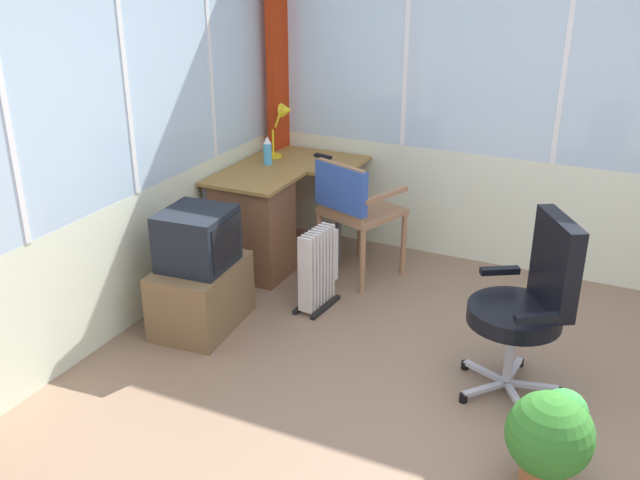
{
  "coord_description": "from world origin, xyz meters",
  "views": [
    {
      "loc": [
        -2.85,
        -0.59,
        2.3
      ],
      "look_at": [
        0.42,
        0.96,
        0.77
      ],
      "focal_mm": 39.81,
      "sensor_mm": 36.0,
      "label": 1
    }
  ],
  "objects_px": {
    "tv_on_stand": "(200,276)",
    "potted_plant": "(551,435)",
    "wooden_armchair": "(351,203)",
    "office_chair": "(531,296)",
    "spray_bottle": "(267,151)",
    "desk_lamp": "(283,121)",
    "space_heater": "(319,268)",
    "tv_remote": "(323,156)",
    "desk": "(256,222)"
  },
  "relations": [
    {
      "from": "office_chair",
      "to": "tv_on_stand",
      "type": "relative_size",
      "value": 1.29
    },
    {
      "from": "desk",
      "to": "space_heater",
      "type": "distance_m",
      "value": 0.72
    },
    {
      "from": "desk",
      "to": "tv_on_stand",
      "type": "height_order",
      "value": "tv_on_stand"
    },
    {
      "from": "desk_lamp",
      "to": "office_chair",
      "type": "height_order",
      "value": "desk_lamp"
    },
    {
      "from": "tv_remote",
      "to": "tv_on_stand",
      "type": "bearing_deg",
      "value": -170.35
    },
    {
      "from": "wooden_armchair",
      "to": "tv_on_stand",
      "type": "bearing_deg",
      "value": 150.66
    },
    {
      "from": "space_heater",
      "to": "potted_plant",
      "type": "height_order",
      "value": "space_heater"
    },
    {
      "from": "desk",
      "to": "space_heater",
      "type": "bearing_deg",
      "value": -113.94
    },
    {
      "from": "space_heater",
      "to": "spray_bottle",
      "type": "bearing_deg",
      "value": 49.34
    },
    {
      "from": "spray_bottle",
      "to": "tv_on_stand",
      "type": "relative_size",
      "value": 0.27
    },
    {
      "from": "desk",
      "to": "tv_on_stand",
      "type": "xyz_separation_m",
      "value": [
        -0.85,
        -0.09,
        -0.05
      ]
    },
    {
      "from": "wooden_armchair",
      "to": "potted_plant",
      "type": "bearing_deg",
      "value": -134.16
    },
    {
      "from": "desk",
      "to": "tv_remote",
      "type": "bearing_deg",
      "value": -19.12
    },
    {
      "from": "desk",
      "to": "desk_lamp",
      "type": "relative_size",
      "value": 2.77
    },
    {
      "from": "desk_lamp",
      "to": "spray_bottle",
      "type": "relative_size",
      "value": 1.93
    },
    {
      "from": "tv_remote",
      "to": "wooden_armchair",
      "type": "distance_m",
      "value": 0.67
    },
    {
      "from": "spray_bottle",
      "to": "space_heater",
      "type": "distance_m",
      "value": 1.11
    },
    {
      "from": "wooden_armchair",
      "to": "space_heater",
      "type": "height_order",
      "value": "wooden_armchair"
    },
    {
      "from": "desk",
      "to": "tv_remote",
      "type": "height_order",
      "value": "tv_remote"
    },
    {
      "from": "spray_bottle",
      "to": "tv_on_stand",
      "type": "xyz_separation_m",
      "value": [
        -1.19,
        -0.17,
        -0.49
      ]
    },
    {
      "from": "wooden_armchair",
      "to": "office_chair",
      "type": "distance_m",
      "value": 1.66
    },
    {
      "from": "spray_bottle",
      "to": "space_heater",
      "type": "bearing_deg",
      "value": -130.66
    },
    {
      "from": "tv_remote",
      "to": "tv_on_stand",
      "type": "xyz_separation_m",
      "value": [
        -1.52,
        0.14,
        -0.4
      ]
    },
    {
      "from": "spray_bottle",
      "to": "potted_plant",
      "type": "distance_m",
      "value": 3.03
    },
    {
      "from": "office_chair",
      "to": "potted_plant",
      "type": "relative_size",
      "value": 2.08
    },
    {
      "from": "tv_on_stand",
      "to": "office_chair",
      "type": "bearing_deg",
      "value": -85.45
    },
    {
      "from": "desk_lamp",
      "to": "tv_on_stand",
      "type": "bearing_deg",
      "value": -173.27
    },
    {
      "from": "desk_lamp",
      "to": "space_heater",
      "type": "bearing_deg",
      "value": -140.5
    },
    {
      "from": "desk_lamp",
      "to": "wooden_armchair",
      "type": "xyz_separation_m",
      "value": [
        -0.41,
        -0.76,
        -0.42
      ]
    },
    {
      "from": "tv_on_stand",
      "to": "spray_bottle",
      "type": "bearing_deg",
      "value": 8.06
    },
    {
      "from": "desk",
      "to": "desk_lamp",
      "type": "distance_m",
      "value": 0.86
    },
    {
      "from": "tv_remote",
      "to": "spray_bottle",
      "type": "height_order",
      "value": "spray_bottle"
    },
    {
      "from": "tv_on_stand",
      "to": "space_heater",
      "type": "relative_size",
      "value": 1.41
    },
    {
      "from": "wooden_armchair",
      "to": "tv_on_stand",
      "type": "xyz_separation_m",
      "value": [
        -1.04,
        0.58,
        -0.24
      ]
    },
    {
      "from": "desk_lamp",
      "to": "tv_on_stand",
      "type": "relative_size",
      "value": 0.53
    },
    {
      "from": "wooden_armchair",
      "to": "office_chair",
      "type": "bearing_deg",
      "value": -122.09
    },
    {
      "from": "desk_lamp",
      "to": "potted_plant",
      "type": "relative_size",
      "value": 0.85
    },
    {
      "from": "tv_on_stand",
      "to": "potted_plant",
      "type": "bearing_deg",
      "value": -104.2
    },
    {
      "from": "tv_remote",
      "to": "office_chair",
      "type": "height_order",
      "value": "office_chair"
    },
    {
      "from": "desk_lamp",
      "to": "space_heater",
      "type": "relative_size",
      "value": 0.75
    },
    {
      "from": "desk_lamp",
      "to": "spray_bottle",
      "type": "distance_m",
      "value": 0.31
    },
    {
      "from": "wooden_armchair",
      "to": "tv_on_stand",
      "type": "distance_m",
      "value": 1.22
    },
    {
      "from": "desk_lamp",
      "to": "office_chair",
      "type": "xyz_separation_m",
      "value": [
        -1.29,
        -2.16,
        -0.43
      ]
    },
    {
      "from": "spray_bottle",
      "to": "wooden_armchair",
      "type": "xyz_separation_m",
      "value": [
        -0.15,
        -0.75,
        -0.25
      ]
    },
    {
      "from": "tv_remote",
      "to": "desk_lamp",
      "type": "bearing_deg",
      "value": 117.41
    },
    {
      "from": "tv_on_stand",
      "to": "potted_plant",
      "type": "height_order",
      "value": "tv_on_stand"
    },
    {
      "from": "desk",
      "to": "desk_lamp",
      "type": "height_order",
      "value": "desk_lamp"
    },
    {
      "from": "tv_remote",
      "to": "wooden_armchair",
      "type": "height_order",
      "value": "wooden_armchair"
    },
    {
      "from": "desk",
      "to": "tv_on_stand",
      "type": "bearing_deg",
      "value": -173.74
    },
    {
      "from": "desk",
      "to": "wooden_armchair",
      "type": "relative_size",
      "value": 1.29
    }
  ]
}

